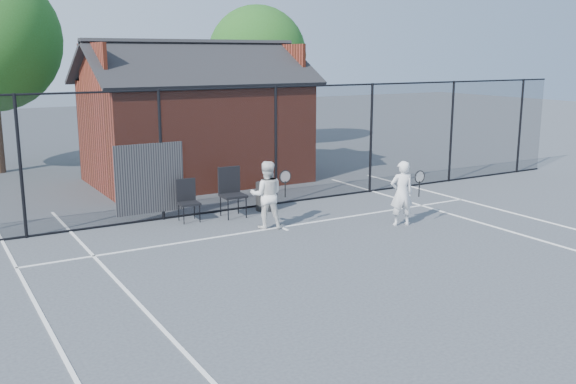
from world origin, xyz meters
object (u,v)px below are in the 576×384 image
clubhouse (196,128)px  player_front (402,193)px  player_back (267,195)px  chair_left (189,201)px  waste_bin (265,196)px  chair_right (233,193)px

clubhouse → player_front: size_ratio=4.45×
clubhouse → player_back: clubhouse is taller
chair_left → player_front: bearing=-30.8°
waste_bin → chair_left: bearing=-177.7°
player_front → chair_right: bearing=138.5°
player_back → chair_left: size_ratio=1.58×
chair_right → player_front: bearing=-39.3°
clubhouse → chair_left: clubhouse is taller
player_back → chair_left: player_back is taller
chair_left → waste_bin: bearing=5.7°
chair_left → chair_right: (1.06, -0.13, 0.10)m
clubhouse → player_back: size_ratio=4.35×
player_front → player_back: player_back is taller
clubhouse → player_front: clubhouse is taller
clubhouse → chair_right: 4.83m
player_back → clubhouse: bearing=82.4°
chair_left → clubhouse: bearing=68.8°
clubhouse → chair_left: (-2.06, -4.48, -1.13)m
chair_right → waste_bin: size_ratio=1.64×
chair_left → waste_bin: (2.04, 0.08, -0.13)m
player_back → chair_right: player_back is taller
chair_left → chair_right: size_ratio=0.83×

